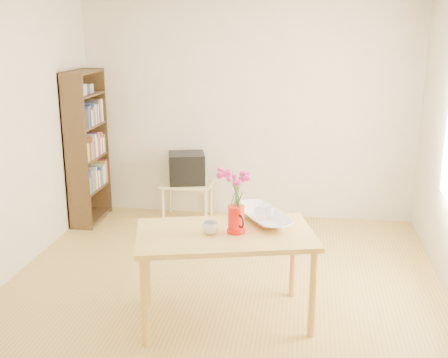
% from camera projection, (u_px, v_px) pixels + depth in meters
% --- Properties ---
extents(room, '(4.50, 4.50, 4.50)m').
position_uv_depth(room, '(222.00, 153.00, 4.57)').
color(room, '#AF8B3E').
rests_on(room, ground).
extents(table, '(1.53, 1.10, 0.75)m').
position_uv_depth(table, '(225.00, 242.00, 4.40)').
color(table, gold).
rests_on(table, ground).
extents(tv_stand, '(0.60, 0.45, 0.46)m').
position_uv_depth(tv_stand, '(187.00, 188.00, 6.79)').
color(tv_stand, '#DDC67C').
rests_on(tv_stand, ground).
extents(bookshelf, '(0.28, 0.70, 1.80)m').
position_uv_depth(bookshelf, '(87.00, 153.00, 6.62)').
color(bookshelf, '#332211').
rests_on(bookshelf, ground).
extents(pitcher, '(0.15, 0.20, 0.22)m').
position_uv_depth(pitcher, '(236.00, 220.00, 4.36)').
color(pitcher, red).
rests_on(pitcher, table).
extents(flowers, '(0.25, 0.25, 0.36)m').
position_uv_depth(flowers, '(236.00, 185.00, 4.28)').
color(flowers, '#F23991').
rests_on(flowers, pitcher).
extents(mug, '(0.17, 0.17, 0.09)m').
position_uv_depth(mug, '(210.00, 228.00, 4.34)').
color(mug, white).
rests_on(mug, table).
extents(bowl, '(0.63, 0.63, 0.43)m').
position_uv_depth(bowl, '(264.00, 195.00, 4.58)').
color(bowl, white).
rests_on(bowl, table).
extents(teacup_a, '(0.09, 0.09, 0.06)m').
position_uv_depth(teacup_a, '(259.00, 201.00, 4.60)').
color(teacup_a, white).
rests_on(teacup_a, bowl).
extents(teacup_b, '(0.10, 0.10, 0.07)m').
position_uv_depth(teacup_b, '(269.00, 200.00, 4.61)').
color(teacup_b, white).
rests_on(teacup_b, bowl).
extents(television, '(0.50, 0.48, 0.36)m').
position_uv_depth(television, '(187.00, 167.00, 6.73)').
color(television, black).
rests_on(television, tv_stand).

